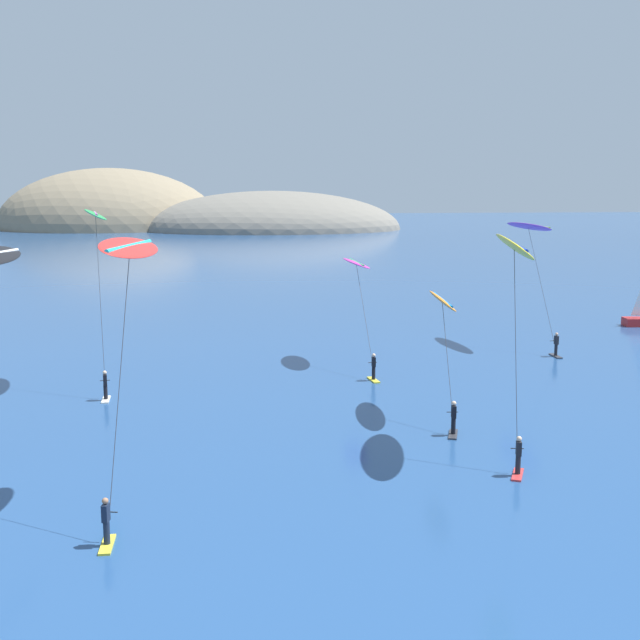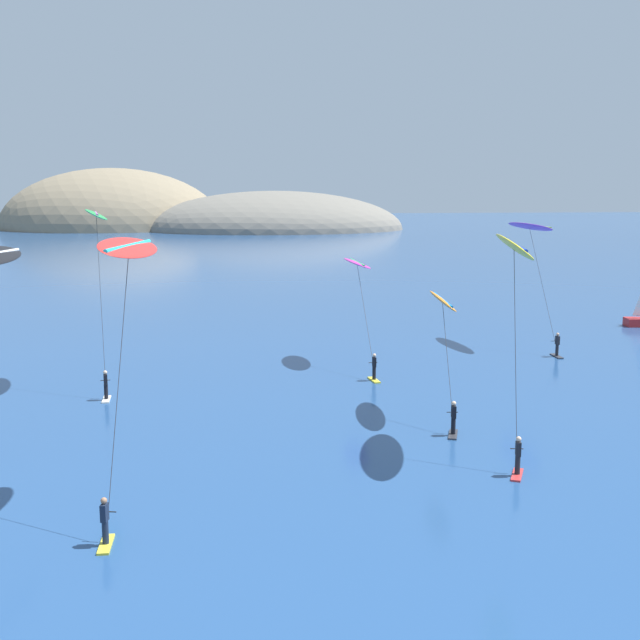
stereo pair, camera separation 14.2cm
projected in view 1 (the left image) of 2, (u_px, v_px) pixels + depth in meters
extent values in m
ellipsoid|color=#84755B|center=(111.00, 228.00, 214.67)|extent=(58.85, 48.16, 31.64)
ellipsoid|color=slate|center=(272.00, 230.00, 206.81)|extent=(66.83, 45.16, 19.83)
ellipsoid|color=#6B6656|center=(268.00, 229.00, 207.49)|extent=(49.59, 27.41, 13.36)
cube|color=yellow|center=(373.00, 380.00, 49.47)|extent=(0.60, 1.54, 0.08)
cylinder|color=black|center=(374.00, 373.00, 49.40)|extent=(0.22, 0.22, 0.80)
cube|color=black|center=(374.00, 362.00, 49.28)|extent=(0.22, 0.35, 0.60)
sphere|color=beige|center=(374.00, 355.00, 49.21)|extent=(0.22, 0.22, 0.22)
cylinder|color=black|center=(372.00, 363.00, 49.64)|extent=(0.55, 0.06, 0.04)
ellipsoid|color=#D62D9E|center=(356.00, 263.00, 53.67)|extent=(1.85, 4.71, 0.73)
cylinder|color=#28D160|center=(356.00, 263.00, 53.66)|extent=(0.36, 4.41, 0.16)
cylinder|color=#333338|center=(364.00, 312.00, 51.66)|extent=(0.25, 5.14, 5.58)
cube|color=silver|center=(106.00, 400.00, 45.00)|extent=(0.48, 1.52, 0.08)
cylinder|color=black|center=(106.00, 392.00, 44.92)|extent=(0.22, 0.22, 0.80)
cube|color=black|center=(105.00, 380.00, 44.80)|extent=(0.26, 0.37, 0.60)
sphere|color=beige|center=(105.00, 373.00, 44.73)|extent=(0.22, 0.22, 0.22)
cylinder|color=black|center=(105.00, 381.00, 45.15)|extent=(0.55, 0.14, 0.04)
ellipsoid|color=green|center=(95.00, 215.00, 46.83)|extent=(2.15, 4.80, 0.78)
cylinder|color=#D660B7|center=(95.00, 214.00, 46.82)|extent=(0.96, 4.36, 0.16)
cylinder|color=#333338|center=(100.00, 297.00, 46.00)|extent=(0.65, 3.40, 9.07)
cube|color=#2D2D33|center=(453.00, 434.00, 38.79)|extent=(0.85, 1.55, 0.08)
cylinder|color=black|center=(453.00, 426.00, 38.72)|extent=(0.22, 0.22, 0.80)
cube|color=black|center=(454.00, 412.00, 38.60)|extent=(0.23, 0.36, 0.60)
sphere|color=beige|center=(454.00, 403.00, 38.53)|extent=(0.22, 0.22, 0.22)
cylinder|color=black|center=(452.00, 412.00, 38.96)|extent=(0.55, 0.08, 0.04)
ellipsoid|color=orange|center=(442.00, 301.00, 41.41)|extent=(1.57, 5.32, 0.94)
cylinder|color=#0F7FE5|center=(442.00, 300.00, 41.40)|extent=(0.57, 4.98, 0.16)
cylinder|color=#333338|center=(447.00, 356.00, 40.20)|extent=(0.30, 3.36, 4.89)
cube|color=red|center=(518.00, 475.00, 33.46)|extent=(1.00, 1.53, 0.08)
cylinder|color=black|center=(518.00, 465.00, 33.39)|extent=(0.22, 0.22, 0.80)
cube|color=black|center=(519.00, 448.00, 33.27)|extent=(0.26, 0.37, 0.60)
sphere|color=beige|center=(519.00, 439.00, 33.20)|extent=(0.22, 0.22, 0.22)
cylinder|color=black|center=(517.00, 448.00, 33.63)|extent=(0.55, 0.14, 0.04)
ellipsoid|color=yellow|center=(514.00, 247.00, 34.98)|extent=(2.61, 6.43, 1.19)
cylinder|color=#1432E0|center=(514.00, 246.00, 34.97)|extent=(1.27, 5.88, 0.16)
cylinder|color=#333338|center=(516.00, 347.00, 34.31)|extent=(0.55, 2.77, 8.16)
cube|color=yellow|center=(107.00, 545.00, 26.99)|extent=(0.40, 1.50, 0.08)
cylinder|color=#192338|center=(107.00, 532.00, 26.91)|extent=(0.22, 0.22, 0.80)
cube|color=#192338|center=(106.00, 513.00, 26.79)|extent=(0.27, 0.37, 0.60)
sphere|color=#9E7051|center=(105.00, 501.00, 26.72)|extent=(0.22, 0.22, 0.22)
cylinder|color=black|center=(110.00, 512.00, 27.16)|extent=(0.55, 0.15, 0.04)
ellipsoid|color=red|center=(130.00, 248.00, 28.77)|extent=(2.52, 5.15, 0.81)
cylinder|color=#23D6DB|center=(130.00, 246.00, 28.76)|extent=(1.13, 4.63, 0.16)
cylinder|color=#333338|center=(120.00, 377.00, 27.97)|extent=(0.68, 3.11, 8.63)
cube|color=#2D2D33|center=(556.00, 356.00, 56.29)|extent=(0.41, 1.50, 0.08)
cylinder|color=black|center=(556.00, 350.00, 56.22)|extent=(0.22, 0.22, 0.80)
cube|color=black|center=(556.00, 340.00, 56.10)|extent=(0.24, 0.36, 0.60)
sphere|color=tan|center=(557.00, 334.00, 56.03)|extent=(0.22, 0.22, 0.22)
cylinder|color=black|center=(554.00, 341.00, 56.46)|extent=(0.55, 0.11, 0.04)
ellipsoid|color=purple|center=(528.00, 226.00, 59.27)|extent=(2.04, 6.49, 0.71)
cylinder|color=#7ACC42|center=(528.00, 226.00, 59.26)|extent=(0.96, 6.03, 0.16)
cylinder|color=#333338|center=(541.00, 283.00, 57.87)|extent=(0.60, 4.31, 7.71)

